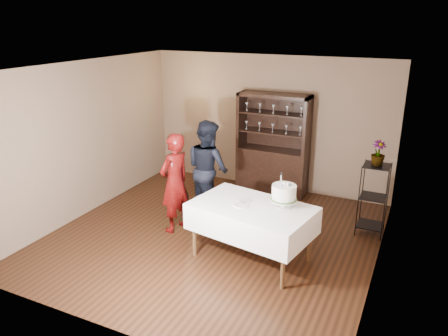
{
  "coord_description": "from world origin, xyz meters",
  "views": [
    {
      "loc": [
        2.87,
        -5.67,
        3.4
      ],
      "look_at": [
        0.14,
        0.1,
        1.17
      ],
      "focal_mm": 35.0,
      "sensor_mm": 36.0,
      "label": 1
    }
  ],
  "objects_px": {
    "china_hutch": "(272,160)",
    "woman": "(175,183)",
    "plant_etagere": "(373,197)",
    "cake_table": "(252,218)",
    "potted_plant": "(378,153)",
    "cake": "(284,194)",
    "man": "(208,168)"
  },
  "relations": [
    {
      "from": "plant_etagere",
      "to": "cake",
      "type": "distance_m",
      "value": 1.83
    },
    {
      "from": "china_hutch",
      "to": "plant_etagere",
      "type": "relative_size",
      "value": 1.67
    },
    {
      "from": "china_hutch",
      "to": "woman",
      "type": "distance_m",
      "value": 2.46
    },
    {
      "from": "woman",
      "to": "cake",
      "type": "relative_size",
      "value": 3.17
    },
    {
      "from": "plant_etagere",
      "to": "cake",
      "type": "relative_size",
      "value": 2.28
    },
    {
      "from": "plant_etagere",
      "to": "man",
      "type": "xyz_separation_m",
      "value": [
        -2.75,
        -0.46,
        0.21
      ]
    },
    {
      "from": "cake_table",
      "to": "woman",
      "type": "height_order",
      "value": "woman"
    },
    {
      "from": "cake",
      "to": "potted_plant",
      "type": "xyz_separation_m",
      "value": [
        1.05,
        1.45,
        0.32
      ]
    },
    {
      "from": "plant_etagere",
      "to": "potted_plant",
      "type": "height_order",
      "value": "potted_plant"
    },
    {
      "from": "cake_table",
      "to": "cake",
      "type": "height_order",
      "value": "cake"
    },
    {
      "from": "woman",
      "to": "potted_plant",
      "type": "bearing_deg",
      "value": 127.04
    },
    {
      "from": "woman",
      "to": "cake",
      "type": "distance_m",
      "value": 1.93
    },
    {
      "from": "man",
      "to": "cake",
      "type": "relative_size",
      "value": 3.29
    },
    {
      "from": "cake_table",
      "to": "potted_plant",
      "type": "bearing_deg",
      "value": 47.41
    },
    {
      "from": "plant_etagere",
      "to": "cake_table",
      "type": "xyz_separation_m",
      "value": [
        -1.47,
        -1.57,
        -0.0
      ]
    },
    {
      "from": "plant_etagere",
      "to": "man",
      "type": "bearing_deg",
      "value": -170.55
    },
    {
      "from": "china_hutch",
      "to": "plant_etagere",
      "type": "distance_m",
      "value": 2.33
    },
    {
      "from": "china_hutch",
      "to": "man",
      "type": "bearing_deg",
      "value": -114.05
    },
    {
      "from": "plant_etagere",
      "to": "woman",
      "type": "height_order",
      "value": "woman"
    },
    {
      "from": "potted_plant",
      "to": "cake_table",
      "type": "bearing_deg",
      "value": -132.59
    },
    {
      "from": "plant_etagere",
      "to": "cake_table",
      "type": "relative_size",
      "value": 0.65
    },
    {
      "from": "plant_etagere",
      "to": "cake",
      "type": "bearing_deg",
      "value": -126.3
    },
    {
      "from": "china_hutch",
      "to": "potted_plant",
      "type": "xyz_separation_m",
      "value": [
        2.07,
        -1.03,
        0.72
      ]
    },
    {
      "from": "china_hutch",
      "to": "woman",
      "type": "bearing_deg",
      "value": -111.01
    },
    {
      "from": "cake",
      "to": "potted_plant",
      "type": "bearing_deg",
      "value": 54.26
    },
    {
      "from": "china_hutch",
      "to": "potted_plant",
      "type": "distance_m",
      "value": 2.42
    },
    {
      "from": "cake",
      "to": "potted_plant",
      "type": "height_order",
      "value": "potted_plant"
    },
    {
      "from": "man",
      "to": "potted_plant",
      "type": "relative_size",
      "value": 4.45
    },
    {
      "from": "woman",
      "to": "china_hutch",
      "type": "bearing_deg",
      "value": 173.0
    },
    {
      "from": "cake_table",
      "to": "cake",
      "type": "distance_m",
      "value": 0.6
    },
    {
      "from": "china_hutch",
      "to": "plant_etagere",
      "type": "bearing_deg",
      "value": -26.83
    },
    {
      "from": "plant_etagere",
      "to": "potted_plant",
      "type": "xyz_separation_m",
      "value": [
        -0.01,
        0.02,
        0.73
      ]
    }
  ]
}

